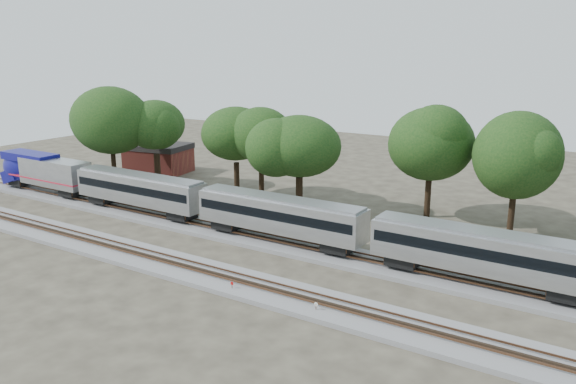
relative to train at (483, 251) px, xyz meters
name	(u,v)px	position (x,y,z in m)	size (l,w,h in m)	color
ground	(243,264)	(-19.77, -6.00, -3.31)	(160.00, 160.00, 0.00)	#383328
track_far	(279,243)	(-19.77, 0.00, -3.10)	(160.00, 5.00, 0.73)	slate
track_near	(215,276)	(-19.77, -10.00, -3.10)	(160.00, 5.00, 0.73)	slate
train	(483,251)	(0.00, 0.00, 0.00)	(133.27, 3.25, 4.79)	silver
switch_stand_red	(232,286)	(-16.79, -11.49, -2.71)	(0.30, 0.06, 0.95)	#512D19
switch_stand_white	(316,307)	(-9.16, -11.22, -2.69)	(0.31, 0.06, 0.98)	#512D19
switch_lever	(282,303)	(-12.17, -11.27, -3.16)	(0.50, 0.30, 0.30)	#512D19
brick_building	(158,158)	(-54.86, 18.70, -1.01)	(10.47, 8.15, 4.57)	maroon
tree_0	(110,120)	(-52.25, 7.52, 6.30)	(9.78, 9.78, 13.79)	black
tree_1	(155,125)	(-47.67, 11.31, 5.60)	(9.07, 9.07, 12.78)	black
tree_2	(236,134)	(-35.24, 13.46, 5.06)	(8.52, 8.52, 12.02)	black
tree_3	(261,135)	(-30.99, 13.12, 5.30)	(8.77, 8.77, 12.36)	black
tree_4	(299,146)	(-24.04, 11.03, 4.77)	(8.23, 8.23, 11.60)	black
tree_5	(431,144)	(-10.43, 17.43, 5.35)	(8.82, 8.82, 12.43)	black
tree_6	(517,155)	(-0.84, 15.83, 5.25)	(8.72, 8.72, 12.29)	black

